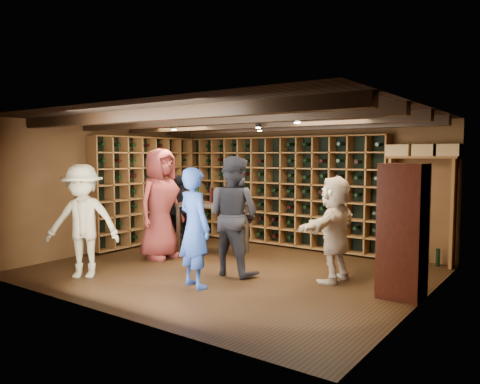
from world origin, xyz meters
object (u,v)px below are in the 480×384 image
Objects in this scene: guest_woman_black at (180,211)px; display_cabinet at (402,233)px; man_grey_suit at (233,216)px; guest_red_floral at (160,204)px; man_blue_shirt at (195,228)px; guest_khaki at (83,221)px; guest_beige at (335,229)px; tasting_table at (213,210)px.

display_cabinet is at bearing 147.30° from guest_woman_black.
guest_red_floral reaches higher than man_grey_suit.
man_blue_shirt is 2.91m from guest_woman_black.
man_blue_shirt is 0.98× the size of guest_khaki.
display_cabinet is 2.56m from man_grey_suit.
man_grey_suit is at bearing -66.72° from guest_beige.
guest_khaki is (-1.75, -0.60, 0.02)m from man_blue_shirt.
guest_red_floral reaches higher than guest_woman_black.
man_grey_suit is 1.77m from guest_red_floral.
display_cabinet reaches higher than guest_woman_black.
man_blue_shirt is 1.09× the size of guest_beige.
man_blue_shirt is 1.17× the size of tasting_table.
guest_khaki reaches higher than guest_beige.
guest_khaki is (-1.77, -1.50, -0.06)m from man_grey_suit.
tasting_table is at bearing -41.50° from man_blue_shirt.
guest_woman_black is (-2.13, 1.98, -0.11)m from man_blue_shirt.
man_blue_shirt is at bearing -81.78° from tasting_table.
guest_beige is at bearing 167.89° from display_cabinet.
display_cabinet is at bearing -88.72° from guest_red_floral.
guest_beige is (3.24, 0.40, -0.21)m from guest_red_floral.
display_cabinet reaches higher than tasting_table.
guest_red_floral is 1.00m from tasting_table.
tasting_table is (0.59, 2.46, -0.01)m from guest_khaki.
guest_khaki reaches higher than tasting_table.
display_cabinet is 2.84m from man_blue_shirt.
man_blue_shirt is 2.19m from tasting_table.
guest_khaki is at bearing -157.01° from display_cabinet.
display_cabinet is 1.17× the size of guest_woman_black.
man_grey_suit is at bearing 4.91° from guest_khaki.
guest_woman_black is at bearing 62.95° from guest_khaki.
man_grey_suit is (0.02, 0.90, 0.08)m from man_blue_shirt.
guest_red_floral reaches higher than tasting_table.
tasting_table is (-1.18, 0.96, -0.08)m from man_grey_suit.
guest_woman_black is 0.99m from tasting_table.
guest_woman_black is at bearing 149.10° from tasting_table.
guest_khaki is at bearing 35.40° from man_blue_shirt.
tasting_table is (-3.72, 0.63, 0.00)m from display_cabinet.
guest_red_floral is (-1.75, 1.06, 0.15)m from man_blue_shirt.
man_blue_shirt is at bearing 113.50° from guest_woman_black.
man_blue_shirt reaches higher than tasting_table.
guest_woman_black is at bearing -95.48° from guest_beige.
display_cabinet is 1.00× the size of guest_khaki.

